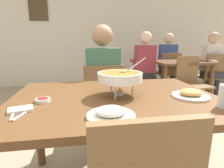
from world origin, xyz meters
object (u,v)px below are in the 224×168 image
at_px(sauce_dish, 43,100).
at_px(patron_bg_right, 212,62).
at_px(chair_bg_right, 212,74).
at_px(chair_diner_main, 103,99).
at_px(chair_bg_left, 146,75).
at_px(dining_table_far, 179,68).
at_px(chair_bg_corner, 144,71).
at_px(patron_bg_middle, 168,59).
at_px(diner_main, 102,78).
at_px(curry_bowl, 120,77).
at_px(appetizer_plate, 191,94).
at_px(dining_table_main, 115,110).
at_px(chair_bg_middle, 168,71).
at_px(rice_plate, 111,113).
at_px(patron_bg_left, 144,63).
at_px(chair_bg_window, 191,80).

distance_m(sauce_dish, patron_bg_right, 3.42).
height_order(chair_bg_right, patron_bg_right, patron_bg_right).
height_order(chair_diner_main, chair_bg_left, same).
xyz_separation_m(sauce_dish, dining_table_far, (2.07, 2.07, -0.15)).
height_order(chair_bg_corner, patron_bg_middle, patron_bg_middle).
bearing_deg(patron_bg_middle, chair_bg_right, -44.50).
distance_m(chair_diner_main, sauce_dish, 0.99).
bearing_deg(chair_bg_corner, patron_bg_right, -26.32).
relative_size(diner_main, curry_bowl, 3.94).
bearing_deg(diner_main, chair_bg_corner, 58.42).
relative_size(diner_main, appetizer_plate, 5.46).
bearing_deg(appetizer_plate, chair_diner_main, 118.98).
relative_size(dining_table_far, chair_bg_corner, 1.11).
relative_size(curry_bowl, patron_bg_right, 0.25).
relative_size(chair_diner_main, dining_table_far, 0.90).
relative_size(appetizer_plate, chair_bg_right, 0.27).
bearing_deg(dining_table_main, patron_bg_right, 41.40).
xyz_separation_m(appetizer_plate, chair_bg_middle, (1.14, 2.60, -0.29)).
height_order(sauce_dish, patron_bg_middle, patron_bg_middle).
height_order(rice_plate, patron_bg_left, patron_bg_left).
bearing_deg(chair_bg_left, chair_bg_right, -5.06).
height_order(diner_main, chair_bg_right, diner_main).
xyz_separation_m(diner_main, chair_bg_right, (2.28, 1.16, -0.24)).
bearing_deg(patron_bg_right, curry_bowl, -138.40).
distance_m(rice_plate, chair_bg_left, 2.67).
bearing_deg(sauce_dish, patron_bg_middle, 51.29).
relative_size(chair_bg_window, patron_bg_left, 0.69).
relative_size(chair_bg_middle, chair_bg_window, 1.00).
distance_m(dining_table_main, chair_bg_middle, 2.99).
height_order(sauce_dish, chair_bg_left, chair_bg_left).
relative_size(diner_main, chair_bg_corner, 1.46).
height_order(chair_bg_left, patron_bg_middle, patron_bg_middle).
bearing_deg(chair_bg_left, chair_bg_window, -43.17).
xyz_separation_m(dining_table_far, patron_bg_left, (-0.68, 0.08, 0.11)).
xyz_separation_m(rice_plate, patron_bg_left, (1.01, 2.45, -0.05)).
distance_m(rice_plate, dining_table_far, 2.92).
height_order(dining_table_main, chair_bg_middle, chair_bg_middle).
relative_size(dining_table_far, patron_bg_right, 0.76).
distance_m(chair_bg_right, chair_bg_corner, 1.33).
relative_size(sauce_dish, chair_bg_left, 0.10).
xyz_separation_m(sauce_dish, patron_bg_left, (1.39, 2.15, -0.04)).
bearing_deg(dining_table_main, patron_bg_left, 66.21).
bearing_deg(curry_bowl, chair_diner_main, 92.39).
height_order(chair_bg_middle, patron_bg_left, patron_bg_left).
distance_m(dining_table_main, sauce_dish, 0.48).
height_order(curry_bowl, appetizer_plate, curry_bowl).
xyz_separation_m(curry_bowl, patron_bg_left, (0.90, 2.09, -0.16)).
bearing_deg(curry_bowl, chair_bg_window, 45.23).
bearing_deg(chair_bg_left, appetizer_plate, -102.16).
relative_size(chair_bg_left, chair_bg_middle, 1.00).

